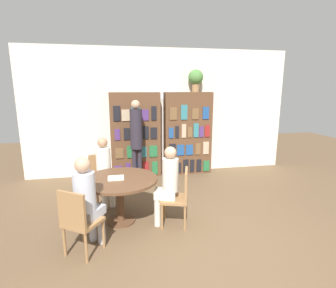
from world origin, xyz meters
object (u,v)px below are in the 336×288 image
at_px(chair_left_side, 102,176).
at_px(seated_reader_left, 105,168).
at_px(bookshelf_right, 188,134).
at_px(seated_reader_back, 87,197).
at_px(librarian_standing, 136,134).
at_px(seated_reader_right, 167,182).
at_px(chair_near_camera, 79,219).
at_px(reading_table, 120,186).
at_px(bookshelf_left, 136,135).
at_px(flower_vase, 196,78).
at_px(chair_far_side, 179,195).

relative_size(chair_left_side, seated_reader_left, 0.72).
xyz_separation_m(bookshelf_right, seated_reader_back, (-2.09, -2.83, -0.27)).
bearing_deg(seated_reader_back, bookshelf_right, 87.46).
height_order(seated_reader_left, librarian_standing, librarian_standing).
bearing_deg(seated_reader_back, seated_reader_right, 54.17).
distance_m(chair_near_camera, seated_reader_back, 0.29).
bearing_deg(reading_table, chair_near_camera, -123.95).
distance_m(bookshelf_left, seated_reader_back, 2.96).
height_order(chair_near_camera, librarian_standing, librarian_standing).
bearing_deg(seated_reader_right, chair_left_side, 59.79).
distance_m(flower_vase, chair_left_side, 3.13).
xyz_separation_m(chair_left_side, seated_reader_back, (-0.10, -1.48, 0.22)).
bearing_deg(flower_vase, librarian_standing, -160.90).
bearing_deg(chair_far_side, chair_left_side, 63.00).
height_order(flower_vase, reading_table, flower_vase).
relative_size(bookshelf_right, seated_reader_back, 1.58).
xyz_separation_m(reading_table, librarian_standing, (0.39, 1.71, 0.51)).
height_order(bookshelf_left, reading_table, bookshelf_left).
xyz_separation_m(flower_vase, chair_left_side, (-2.17, -1.35, -1.81)).
xyz_separation_m(flower_vase, chair_near_camera, (-2.37, -2.98, -1.81)).
distance_m(reading_table, seated_reader_right, 0.75).
bearing_deg(chair_left_side, seated_reader_right, 113.79).
xyz_separation_m(chair_left_side, librarian_standing, (0.71, 0.85, 0.62)).
relative_size(reading_table, seated_reader_right, 0.94).
distance_m(reading_table, librarian_standing, 1.83).
bearing_deg(bookshelf_right, reading_table, -127.17).
distance_m(chair_far_side, seated_reader_left, 1.50).
height_order(bookshelf_left, seated_reader_left, bookshelf_left).
bearing_deg(chair_near_camera, chair_left_side, 117.00).
relative_size(chair_far_side, seated_reader_left, 0.72).
distance_m(chair_left_side, seated_reader_left, 0.27).
height_order(bookshelf_right, reading_table, bookshelf_right).
bearing_deg(seated_reader_left, seated_reader_right, 116.97).
height_order(bookshelf_left, chair_left_side, bookshelf_left).
xyz_separation_m(reading_table, chair_far_side, (0.89, -0.25, -0.11)).
distance_m(seated_reader_left, seated_reader_back, 1.32).
relative_size(seated_reader_right, librarian_standing, 0.68).
bearing_deg(reading_table, seated_reader_back, -123.95).
height_order(flower_vase, seated_reader_left, flower_vase).
bearing_deg(seated_reader_right, seated_reader_left, 62.97).
distance_m(chair_left_side, librarian_standing, 1.27).
xyz_separation_m(bookshelf_left, chair_near_camera, (-0.92, -2.98, -0.50)).
bearing_deg(flower_vase, bookshelf_right, -178.53).
bearing_deg(seated_reader_right, reading_table, 90.00).
height_order(chair_far_side, seated_reader_left, seated_reader_left).
distance_m(reading_table, chair_near_camera, 0.93).
distance_m(chair_near_camera, chair_far_side, 1.49).
bearing_deg(seated_reader_back, flower_vase, 85.28).
relative_size(flower_vase, seated_reader_back, 0.42).
height_order(flower_vase, seated_reader_right, flower_vase).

